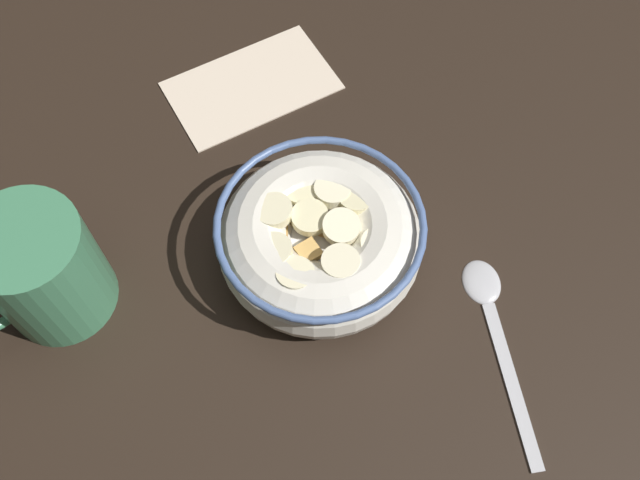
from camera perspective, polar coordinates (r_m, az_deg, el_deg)
name	(u,v)px	position (r cm, az deg, el deg)	size (l,w,h in cm)	color
ground_plane	(320,263)	(57.27, 0.00, -1.89)	(91.42, 91.42, 2.00)	black
cereal_bowl	(320,239)	(53.54, -0.01, 0.10)	(15.96, 15.96, 6.00)	silver
spoon	(492,312)	(55.65, 13.90, -5.77)	(10.69, 15.21, 0.80)	#B7B7BC
coffee_mug	(41,271)	(54.27, -21.91, -2.40)	(11.52, 8.36, 9.85)	#3F7F59
folded_napkin	(251,85)	(66.57, -5.65, 12.53)	(15.02, 9.01, 0.30)	beige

